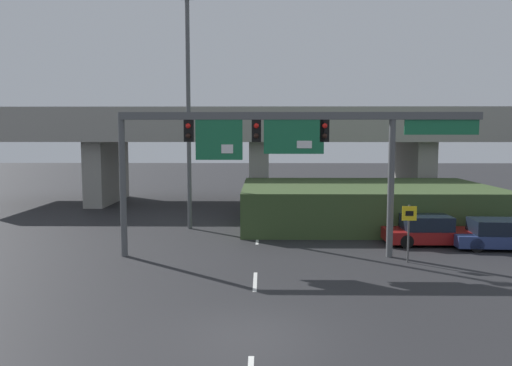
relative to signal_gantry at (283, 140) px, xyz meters
name	(u,v)px	position (x,y,z in m)	size (l,w,h in m)	color
ground_plane	(252,334)	(-1.12, -8.54, -5.08)	(160.00, 160.00, 0.00)	#262628
lane_markings	(257,239)	(-1.12, 3.58, -5.08)	(0.14, 31.70, 0.01)	silver
signal_gantry	(283,140)	(0.00, 0.00, 0.00)	(15.51, 0.44, 6.28)	#515456
speed_limit_sign	(409,225)	(5.23, -0.93, -3.50)	(0.60, 0.11, 2.43)	#4C4C4C
highway_light_pole_near	(188,107)	(-4.99, 6.49, 1.75)	(0.70, 0.36, 12.92)	#515456
overpass_bridge	(259,139)	(-1.12, 17.45, -0.11)	(42.23, 9.13, 7.24)	gray
grass_embankment	(365,204)	(5.28, 8.24, -3.92)	(14.54, 9.50, 2.34)	#384C28
parked_sedan_near_right	(428,231)	(7.21, 2.52, -4.43)	(4.30, 1.82, 1.42)	maroon
parked_sedan_mid_right	(499,235)	(10.21, 1.70, -4.45)	(4.43, 2.14, 1.38)	navy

